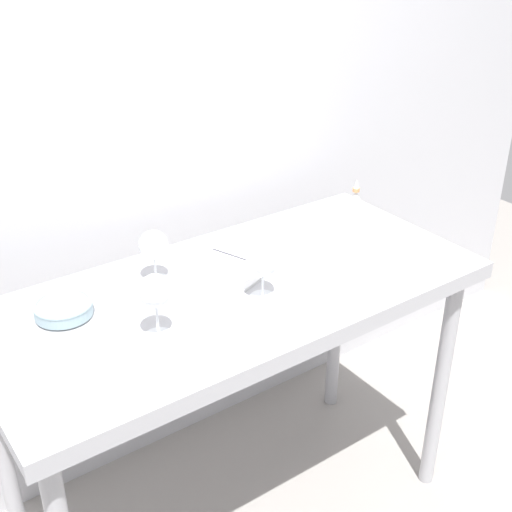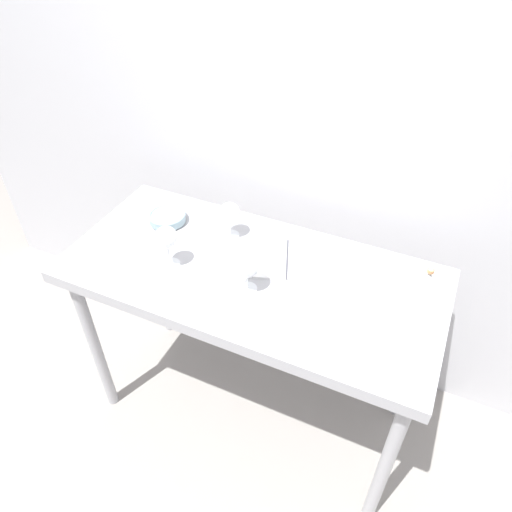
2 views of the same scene
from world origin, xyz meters
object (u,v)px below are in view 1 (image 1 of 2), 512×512
wine_glass_near_left (155,293)px  decanter_funnel (355,203)px  wine_glass_near_center (263,261)px  open_notebook (242,260)px  tasting_sheet_upper (327,238)px  tasting_bowl (63,308)px  wine_glass_far_left (154,247)px

wine_glass_near_left → decanter_funnel: bearing=16.3°
wine_glass_near_center → open_notebook: bearing=70.9°
wine_glass_near_left → tasting_sheet_upper: wine_glass_near_left is taller
open_notebook → tasting_bowl: 0.54m
tasting_sheet_upper → open_notebook: bearing=-165.3°
wine_glass_near_left → wine_glass_near_center: (0.32, 0.00, -0.01)m
tasting_bowl → decanter_funnel: size_ratio=1.20×
wine_glass_near_left → tasting_bowl: size_ratio=1.13×
open_notebook → tasting_sheet_upper: open_notebook is taller
wine_glass_far_left → decanter_funnel: (0.76, 0.01, -0.06)m
wine_glass_near_center → wine_glass_near_left: bearing=-179.5°
wine_glass_near_center → tasting_sheet_upper: bearing=24.6°
wine_glass_far_left → tasting_sheet_upper: wine_glass_far_left is taller
open_notebook → decanter_funnel: size_ratio=3.32×
wine_glass_near_left → tasting_sheet_upper: 0.72m
wine_glass_far_left → decanter_funnel: bearing=0.8°
tasting_sheet_upper → decanter_funnel: bearing=44.1°
wine_glass_near_left → decanter_funnel: size_ratio=1.36×
wine_glass_far_left → wine_glass_near_left: bearing=-116.7°
decanter_funnel → open_notebook: bearing=-173.8°
decanter_funnel → wine_glass_far_left: bearing=-179.2°
wine_glass_far_left → tasting_bowl: 0.29m
wine_glass_far_left → wine_glass_near_center: bearing=-52.2°
tasting_sheet_upper → tasting_bowl: 0.85m
wine_glass_far_left → tasting_bowl: size_ratio=1.00×
tasting_bowl → tasting_sheet_upper: bearing=-3.3°
wine_glass_near_left → tasting_bowl: wine_glass_near_left is taller
decanter_funnel → wine_glass_near_left: bearing=-163.7°
wine_glass_near_center → open_notebook: wine_glass_near_center is taller
wine_glass_near_left → open_notebook: bearing=28.0°
wine_glass_far_left → open_notebook: bearing=-9.6°
wine_glass_near_center → tasting_sheet_upper: 0.43m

